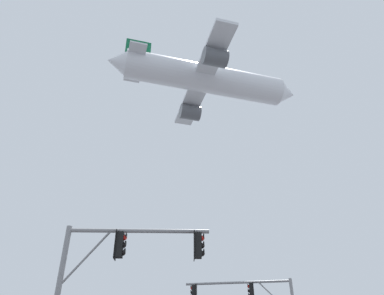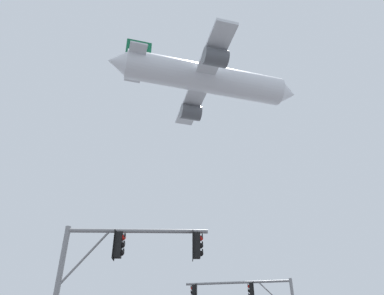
{
  "view_description": "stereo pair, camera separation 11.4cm",
  "coord_description": "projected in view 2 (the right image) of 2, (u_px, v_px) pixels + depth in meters",
  "views": [
    {
      "loc": [
        -0.33,
        -4.09,
        1.54
      ],
      "look_at": [
        -0.86,
        19.24,
        15.63
      ],
      "focal_mm": 34.14,
      "sensor_mm": 36.0,
      "label": 1
    },
    {
      "loc": [
        -0.22,
        -4.08,
        1.54
      ],
      "look_at": [
        -0.86,
        19.24,
        15.63
      ],
      "focal_mm": 34.14,
      "sensor_mm": 36.0,
      "label": 2
    }
  ],
  "objects": [
    {
      "name": "signal_pole_near",
      "position": [
        113.0,
        269.0,
        12.77
      ],
      "size": [
        5.27,
        0.6,
        6.02
      ],
      "color": "gray",
      "rests_on": "ground"
    },
    {
      "name": "airplane",
      "position": [
        206.0,
        79.0,
        51.19
      ],
      "size": [
        27.27,
        21.07,
        7.52
      ],
      "color": "white"
    }
  ]
}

